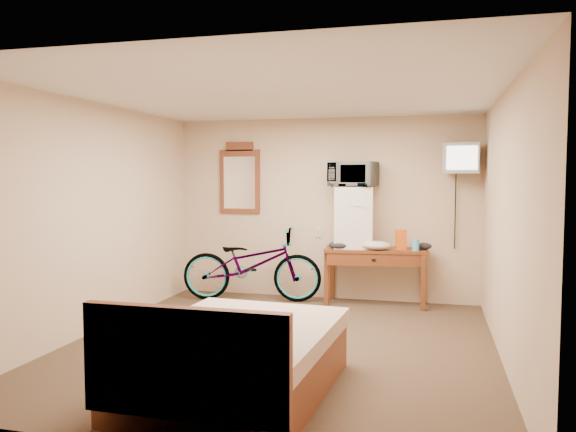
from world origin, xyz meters
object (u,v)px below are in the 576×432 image
(desk, at_px, (375,258))
(mini_fridge, at_px, (353,217))
(blue_cup, at_px, (416,245))
(crt_television, at_px, (461,158))
(bed, at_px, (234,359))
(microwave, at_px, (353,174))
(wall_mirror, at_px, (240,179))
(bicycle, at_px, (252,264))

(desk, bearing_deg, mini_fridge, 168.85)
(desk, distance_m, blue_cup, 0.56)
(blue_cup, distance_m, crt_television, 1.23)
(desk, bearing_deg, bed, -102.45)
(microwave, distance_m, bed, 3.76)
(mini_fridge, relative_size, bed, 0.41)
(wall_mirror, relative_size, bed, 0.52)
(desk, xyz_separation_m, wall_mirror, (-1.97, 0.27, 1.04))
(wall_mirror, bearing_deg, mini_fridge, -7.23)
(desk, distance_m, microwave, 1.14)
(microwave, height_order, bicycle, microwave)
(microwave, relative_size, crt_television, 1.04)
(microwave, height_order, crt_television, crt_television)
(blue_cup, xyz_separation_m, bed, (-1.26, -3.31, -0.53))
(blue_cup, height_order, crt_television, crt_television)
(blue_cup, bearing_deg, bed, -110.88)
(desk, distance_m, crt_television, 1.67)
(desk, xyz_separation_m, bicycle, (-1.67, -0.13, -0.13))
(desk, distance_m, bed, 3.48)
(mini_fridge, bearing_deg, wall_mirror, 172.77)
(mini_fridge, height_order, microwave, microwave)
(microwave, distance_m, blue_cup, 1.23)
(microwave, bearing_deg, bicycle, -160.51)
(bicycle, bearing_deg, crt_television, -94.85)
(mini_fridge, relative_size, blue_cup, 5.30)
(microwave, distance_m, bicycle, 1.84)
(desk, height_order, wall_mirror, wall_mirror)
(desk, height_order, mini_fridge, mini_fridge)
(crt_television, bearing_deg, bed, -117.87)
(crt_television, relative_size, bed, 0.29)
(bicycle, bearing_deg, mini_fridge, -89.97)
(crt_television, relative_size, bicycle, 0.30)
(bed, bearing_deg, crt_television, 62.13)
(desk, bearing_deg, bicycle, -175.45)
(blue_cup, relative_size, crt_television, 0.27)
(desk, bearing_deg, crt_television, 1.19)
(microwave, distance_m, wall_mirror, 1.68)
(bed, bearing_deg, blue_cup, 69.12)
(bicycle, bearing_deg, bed, -172.30)
(microwave, bearing_deg, crt_television, 9.68)
(wall_mirror, bearing_deg, desk, -7.85)
(blue_cup, bearing_deg, microwave, 170.75)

